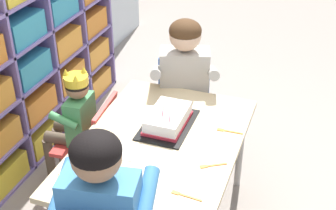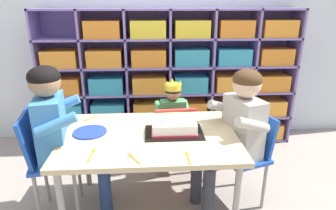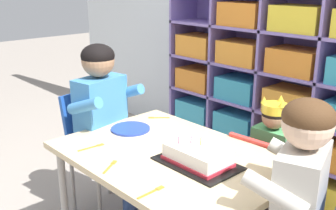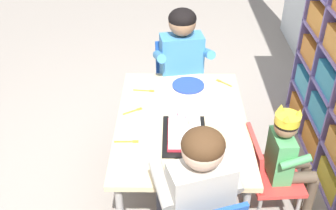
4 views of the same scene
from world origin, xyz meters
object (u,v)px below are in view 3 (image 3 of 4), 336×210
(paper_plate_stack, at_px, (130,129))
(fork_at_table_front_edge, at_px, (93,147))
(classroom_chair_blue, at_px, (263,177))
(activity_table, at_px, (172,163))
(fork_beside_plate_stack, at_px, (152,192))
(adult_helper_seated, at_px, (108,113))
(fork_scattered_mid_table, at_px, (157,118))
(fork_near_child_seat, at_px, (110,166))
(child_with_crown, at_px, (275,149))
(guest_at_table_side, at_px, (285,192))
(birthday_cake_on_tray, at_px, (198,157))
(classroom_chair_adult_side, at_px, (96,139))

(paper_plate_stack, distance_m, fork_at_table_front_edge, 0.30)
(classroom_chair_blue, relative_size, paper_plate_stack, 2.81)
(activity_table, relative_size, fork_beside_plate_stack, 8.19)
(adult_helper_seated, distance_m, fork_at_table_front_edge, 0.35)
(fork_scattered_mid_table, relative_size, fork_beside_plate_stack, 0.77)
(adult_helper_seated, relative_size, fork_beside_plate_stack, 7.69)
(paper_plate_stack, distance_m, fork_near_child_seat, 0.46)
(paper_plate_stack, height_order, fork_near_child_seat, paper_plate_stack)
(activity_table, height_order, child_with_crown, child_with_crown)
(activity_table, bearing_deg, paper_plate_stack, 172.69)
(child_with_crown, xyz_separation_m, fork_scattered_mid_table, (-0.64, -0.32, 0.10))
(guest_at_table_side, bearing_deg, birthday_cake_on_tray, -102.21)
(birthday_cake_on_tray, height_order, fork_at_table_front_edge, birthday_cake_on_tray)
(child_with_crown, xyz_separation_m, fork_beside_plate_stack, (0.02, -0.92, 0.10))
(classroom_chair_blue, distance_m, fork_near_child_seat, 0.89)
(fork_near_child_seat, bearing_deg, child_with_crown, 131.40)
(paper_plate_stack, bearing_deg, adult_helper_seated, -168.93)
(activity_table, bearing_deg, fork_near_child_seat, -107.01)
(fork_scattered_mid_table, bearing_deg, guest_at_table_side, -60.49)
(fork_beside_plate_stack, bearing_deg, fork_scattered_mid_table, -134.00)
(fork_near_child_seat, bearing_deg, fork_at_table_front_edge, -134.68)
(fork_near_child_seat, distance_m, fork_beside_plate_stack, 0.30)
(fork_near_child_seat, bearing_deg, paper_plate_stack, -170.06)
(activity_table, xyz_separation_m, fork_scattered_mid_table, (-0.44, 0.29, 0.05))
(child_with_crown, bearing_deg, birthday_cake_on_tray, 82.77)
(fork_scattered_mid_table, distance_m, fork_at_table_front_edge, 0.55)
(fork_at_table_front_edge, bearing_deg, classroom_chair_adult_side, -119.35)
(guest_at_table_side, relative_size, fork_at_table_front_edge, 6.99)
(adult_helper_seated, bearing_deg, activity_table, -101.94)
(classroom_chair_blue, xyz_separation_m, classroom_chair_adult_side, (-0.88, -0.51, 0.10))
(adult_helper_seated, xyz_separation_m, fork_at_table_front_edge, (0.23, -0.26, -0.06))
(fork_beside_plate_stack, relative_size, fork_at_table_front_edge, 0.96)
(adult_helper_seated, xyz_separation_m, birthday_cake_on_tray, (0.72, -0.01, -0.03))
(classroom_chair_adult_side, height_order, guest_at_table_side, guest_at_table_side)
(classroom_chair_blue, height_order, paper_plate_stack, classroom_chair_blue)
(guest_at_table_side, bearing_deg, fork_near_child_seat, -80.70)
(birthday_cake_on_tray, bearing_deg, fork_beside_plate_stack, -80.69)
(guest_at_table_side, bearing_deg, classroom_chair_blue, -157.35)
(activity_table, bearing_deg, fork_beside_plate_stack, -55.08)
(child_with_crown, xyz_separation_m, guest_at_table_side, (0.40, -0.56, 0.11))
(guest_at_table_side, distance_m, fork_at_table_front_edge, 0.97)
(fork_beside_plate_stack, bearing_deg, paper_plate_stack, -121.87)
(classroom_chair_blue, xyz_separation_m, fork_beside_plate_stack, (0.01, -0.81, 0.23))
(birthday_cake_on_tray, bearing_deg, fork_scattered_mid_table, 154.94)
(birthday_cake_on_tray, height_order, fork_scattered_mid_table, birthday_cake_on_tray)
(child_with_crown, relative_size, fork_near_child_seat, 6.76)
(fork_beside_plate_stack, bearing_deg, fork_at_table_front_edge, -98.38)
(fork_beside_plate_stack, bearing_deg, birthday_cake_on_tray, -172.21)
(classroom_chair_adult_side, relative_size, fork_beside_plate_stack, 5.52)
(adult_helper_seated, relative_size, fork_scattered_mid_table, 10.02)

